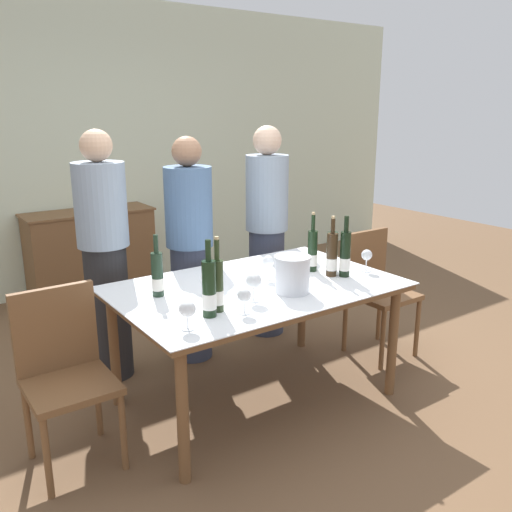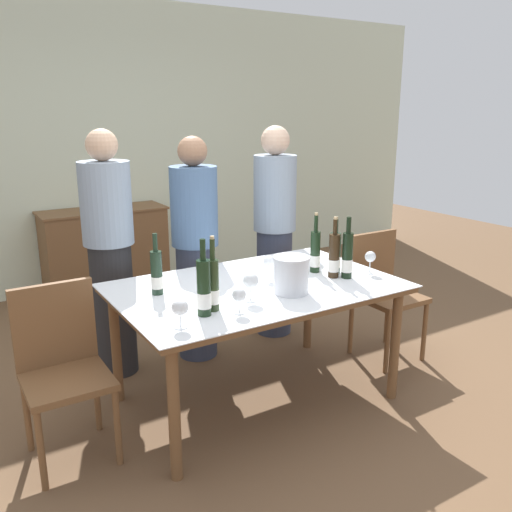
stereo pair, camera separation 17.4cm
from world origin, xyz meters
TOP-DOWN VIEW (x-y plane):
  - ground_plane at (0.00, 0.00)m, footprint 12.00×12.00m
  - back_wall at (0.00, 2.83)m, footprint 8.00×0.10m
  - sideboard_cabinet at (-0.17, 2.54)m, footprint 1.19×0.46m
  - dining_table at (0.00, 0.00)m, footprint 1.67×1.08m
  - ice_bucket at (0.10, -0.22)m, footprint 0.21×0.21m
  - wine_bottle_0 at (0.49, -0.12)m, footprint 0.07×0.07m
  - wine_bottle_1 at (-0.41, -0.24)m, footprint 0.06×0.06m
  - wine_bottle_2 at (0.55, -0.18)m, footprint 0.07×0.07m
  - wine_bottle_3 at (-0.56, 0.16)m, footprint 0.07×0.07m
  - wine_bottle_4 at (0.46, 0.03)m, footprint 0.06×0.06m
  - wine_bottle_5 at (-0.48, -0.27)m, footprint 0.07×0.07m
  - wine_bottle_6 at (0.56, -0.05)m, footprint 0.07×0.07m
  - wine_glass_0 at (-0.34, -0.02)m, footprint 0.09×0.09m
  - wine_glass_1 at (0.75, -0.18)m, footprint 0.07×0.07m
  - wine_glass_2 at (-0.32, -0.34)m, footprint 0.07×0.07m
  - wine_glass_3 at (0.13, 0.05)m, footprint 0.07×0.07m
  - wine_glass_4 at (-0.17, -0.22)m, footprint 0.09×0.09m
  - wine_glass_5 at (-0.65, -0.36)m, footprint 0.08×0.08m
  - chair_right_end at (1.13, 0.08)m, footprint 0.42×0.42m
  - chair_left_end at (-1.13, 0.09)m, footprint 0.42×0.42m
  - person_host at (-0.62, 0.83)m, footprint 0.33×0.33m
  - person_guest_left at (-0.03, 0.77)m, footprint 0.33×0.33m
  - person_guest_right at (0.69, 0.83)m, footprint 0.33×0.33m

SIDE VIEW (x-z plane):
  - ground_plane at x=0.00m, z-range 0.00..0.00m
  - sideboard_cabinet at x=-0.17m, z-range 0.00..0.84m
  - chair_left_end at x=-1.13m, z-range 0.07..0.98m
  - chair_right_end at x=1.13m, z-range 0.08..0.98m
  - dining_table at x=0.00m, z-range 0.31..1.07m
  - person_guest_left at x=-0.03m, z-range 0.00..1.60m
  - person_host at x=-0.62m, z-range 0.00..1.66m
  - person_guest_right at x=0.69m, z-range 0.01..1.66m
  - wine_glass_2 at x=-0.32m, z-range 0.78..0.92m
  - wine_glass_0 at x=-0.34m, z-range 0.78..0.93m
  - wine_glass_5 at x=-0.65m, z-range 0.79..0.93m
  - wine_glass_1 at x=0.75m, z-range 0.79..0.93m
  - wine_glass_3 at x=0.13m, z-range 0.79..0.94m
  - ice_bucket at x=0.10m, z-range 0.76..0.98m
  - wine_glass_4 at x=-0.17m, z-range 0.79..0.95m
  - wine_bottle_3 at x=-0.56m, z-range 0.70..1.06m
  - wine_bottle_6 at x=0.56m, z-range 0.70..1.06m
  - wine_bottle_4 at x=0.46m, z-range 0.69..1.08m
  - wine_bottle_0 at x=0.49m, z-range 0.70..1.08m
  - wine_bottle_1 at x=-0.41m, z-range 0.69..1.09m
  - wine_bottle_2 at x=0.55m, z-range 0.70..1.09m
  - wine_bottle_5 at x=-0.48m, z-range 0.70..1.10m
  - back_wall at x=0.00m, z-range 0.00..2.80m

